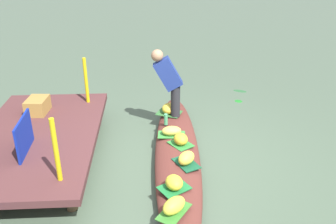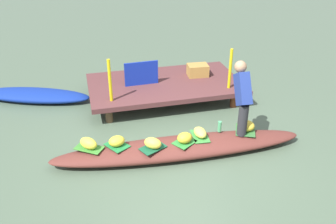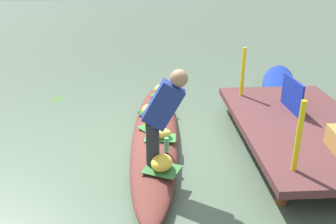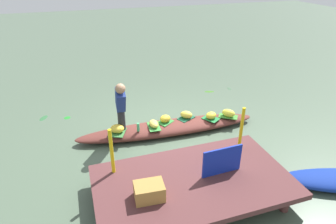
% 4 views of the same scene
% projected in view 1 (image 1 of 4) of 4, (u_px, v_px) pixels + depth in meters
% --- Properties ---
extents(canal_water, '(40.00, 40.00, 0.00)m').
position_uv_depth(canal_water, '(177.00, 161.00, 5.45)').
color(canal_water, '#4A5D49').
rests_on(canal_water, ground).
extents(dock_platform, '(3.20, 1.80, 0.38)m').
position_uv_depth(dock_platform, '(38.00, 137.00, 5.45)').
color(dock_platform, '#552E2F').
rests_on(dock_platform, ground).
extents(vendor_boat, '(4.21, 0.88, 0.25)m').
position_uv_depth(vendor_boat, '(177.00, 154.00, 5.40)').
color(vendor_boat, brown).
rests_on(vendor_boat, ground).
extents(leaf_mat_0, '(0.44, 0.42, 0.01)m').
position_uv_depth(leaf_mat_0, '(181.00, 144.00, 5.40)').
color(leaf_mat_0, '#2F8036').
rests_on(leaf_mat_0, vendor_boat).
extents(banana_bunch_0, '(0.29, 0.26, 0.17)m').
position_uv_depth(banana_bunch_0, '(181.00, 139.00, 5.37)').
color(banana_bunch_0, gold).
rests_on(banana_bunch_0, vendor_boat).
extents(leaf_mat_1, '(0.47, 0.40, 0.01)m').
position_uv_depth(leaf_mat_1, '(186.00, 163.00, 4.93)').
color(leaf_mat_1, '#175133').
rests_on(leaf_mat_1, vendor_boat).
extents(banana_bunch_1, '(0.34, 0.33, 0.17)m').
position_uv_depth(banana_bunch_1, '(186.00, 158.00, 4.89)').
color(banana_bunch_1, yellow).
rests_on(banana_bunch_1, vendor_boat).
extents(leaf_mat_2, '(0.29, 0.45, 0.01)m').
position_uv_depth(leaf_mat_2, '(172.00, 135.00, 5.67)').
color(leaf_mat_2, '#388638').
rests_on(leaf_mat_2, vendor_boat).
extents(banana_bunch_2, '(0.21, 0.31, 0.14)m').
position_uv_depth(banana_bunch_2, '(172.00, 131.00, 5.64)').
color(banana_bunch_2, '#E8CE52').
rests_on(banana_bunch_2, vendor_boat).
extents(leaf_mat_3, '(0.49, 0.44, 0.01)m').
position_uv_depth(leaf_mat_3, '(174.00, 212.00, 4.03)').
color(leaf_mat_3, '#3A802F').
rests_on(leaf_mat_3, vendor_boat).
extents(banana_bunch_3, '(0.35, 0.35, 0.18)m').
position_uv_depth(banana_bunch_3, '(174.00, 205.00, 3.99)').
color(banana_bunch_3, yellow).
rests_on(banana_bunch_3, vendor_boat).
extents(leaf_mat_4, '(0.42, 0.45, 0.01)m').
position_uv_depth(leaf_mat_4, '(174.00, 188.00, 4.43)').
color(leaf_mat_4, '#1F7437').
rests_on(leaf_mat_4, vendor_boat).
extents(banana_bunch_4, '(0.30, 0.27, 0.16)m').
position_uv_depth(banana_bunch_4, '(174.00, 182.00, 4.39)').
color(banana_bunch_4, yellow).
rests_on(banana_bunch_4, vendor_boat).
extents(leaf_mat_5, '(0.46, 0.51, 0.01)m').
position_uv_depth(leaf_mat_5, '(169.00, 113.00, 6.41)').
color(leaf_mat_5, '#346F36').
rests_on(leaf_mat_5, vendor_boat).
extents(banana_bunch_5, '(0.36, 0.34, 0.18)m').
position_uv_depth(banana_bunch_5, '(169.00, 108.00, 6.37)').
color(banana_bunch_5, yellow).
rests_on(banana_bunch_5, vendor_boat).
extents(vendor_person, '(0.21, 0.53, 1.19)m').
position_uv_depth(vendor_person, '(169.00, 79.00, 6.02)').
color(vendor_person, '#28282D').
rests_on(vendor_person, vendor_boat).
extents(water_bottle, '(0.06, 0.06, 0.19)m').
position_uv_depth(water_bottle, '(166.00, 119.00, 5.97)').
color(water_bottle, '#4BAB6E').
rests_on(water_bottle, vendor_boat).
extents(market_banner, '(0.70, 0.06, 0.50)m').
position_uv_depth(market_banner, '(24.00, 135.00, 4.87)').
color(market_banner, '#12299E').
rests_on(market_banner, dock_platform).
extents(railing_post_west, '(0.06, 0.06, 0.83)m').
position_uv_depth(railing_post_west, '(56.00, 150.00, 4.20)').
color(railing_post_west, yellow).
rests_on(railing_post_west, dock_platform).
extents(railing_post_east, '(0.06, 0.06, 0.83)m').
position_uv_depth(railing_post_east, '(86.00, 80.00, 6.37)').
color(railing_post_east, yellow).
rests_on(railing_post_east, dock_platform).
extents(produce_crate, '(0.46, 0.35, 0.25)m').
position_uv_depth(produce_crate, '(38.00, 106.00, 6.08)').
color(produce_crate, '#A57B3B').
rests_on(produce_crate, dock_platform).
extents(drifting_plant_1, '(0.27, 0.34, 0.01)m').
position_uv_depth(drifting_plant_1, '(240.00, 91.00, 8.07)').
color(drifting_plant_1, '#2B5E34').
rests_on(drifting_plant_1, ground).
extents(drifting_plant_2, '(0.22, 0.22, 0.01)m').
position_uv_depth(drifting_plant_2, '(239.00, 101.00, 7.55)').
color(drifting_plant_2, '#1F7D26').
rests_on(drifting_plant_2, ground).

